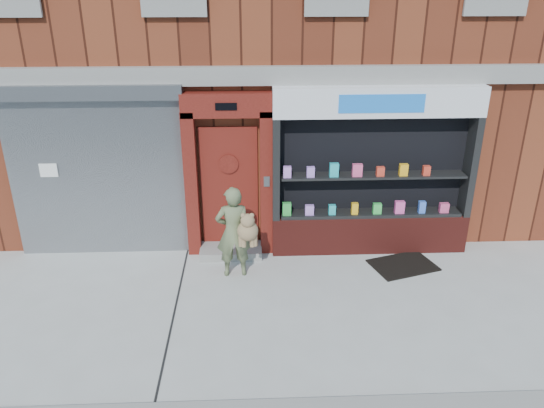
{
  "coord_description": "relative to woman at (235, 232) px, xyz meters",
  "views": [
    {
      "loc": [
        -0.37,
        -6.74,
        4.65
      ],
      "look_at": [
        -0.04,
        1.0,
        1.29
      ],
      "focal_mm": 35.0,
      "sensor_mm": 36.0,
      "label": 1
    }
  ],
  "objects": [
    {
      "name": "red_door_bay",
      "position": [
        -0.11,
        0.86,
        0.65
      ],
      "size": [
        1.52,
        0.58,
        2.9
      ],
      "color": "#4C120D",
      "rests_on": "ground"
    },
    {
      "name": "doormat",
      "position": [
        2.89,
        0.17,
        -0.79
      ],
      "size": [
        1.24,
        1.03,
        0.03
      ],
      "primitive_type": "cube",
      "rotation": [
        0.0,
        0.0,
        0.31
      ],
      "color": "black",
      "rests_on": "ground"
    },
    {
      "name": "building",
      "position": [
        0.64,
        4.99,
        3.19
      ],
      "size": [
        12.0,
        8.16,
        8.0
      ],
      "color": "#572214",
      "rests_on": "ground"
    },
    {
      "name": "pharmacy_bay",
      "position": [
        2.38,
        0.81,
        0.57
      ],
      "size": [
        3.5,
        0.41,
        3.0
      ],
      "color": "#5E1B16",
      "rests_on": "ground"
    },
    {
      "name": "woman",
      "position": [
        0.0,
        0.0,
        0.0
      ],
      "size": [
        0.71,
        0.54,
        1.58
      ],
      "color": "#616C47",
      "rests_on": "ground"
    },
    {
      "name": "shutter_bay",
      "position": [
        -2.36,
        0.92,
        0.91
      ],
      "size": [
        3.1,
        0.3,
        3.04
      ],
      "color": "gray",
      "rests_on": "ground"
    },
    {
      "name": "ground",
      "position": [
        0.64,
        -1.0,
        -0.81
      ],
      "size": [
        80.0,
        80.0,
        0.0
      ],
      "primitive_type": "plane",
      "color": "#9E9E99",
      "rests_on": "ground"
    }
  ]
}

